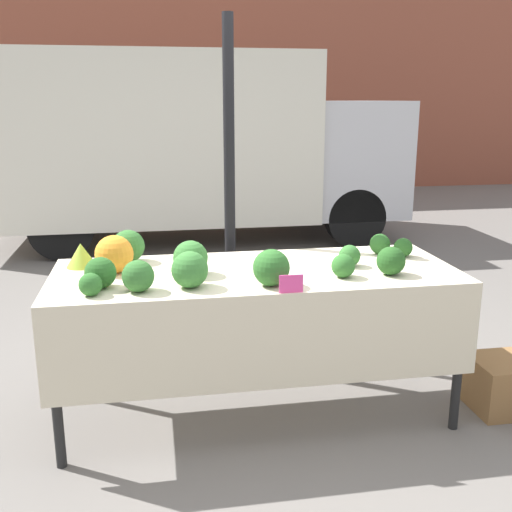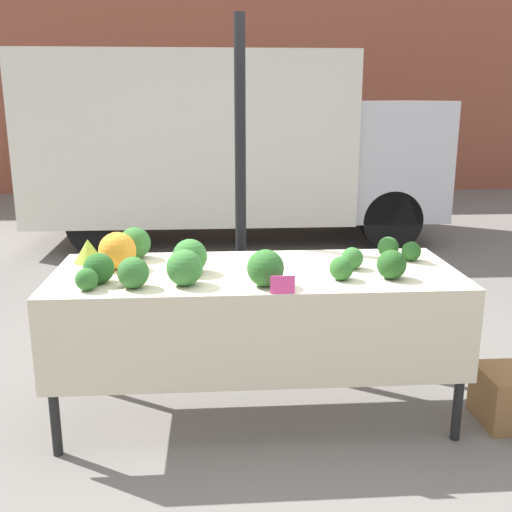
{
  "view_description": "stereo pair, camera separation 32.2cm",
  "coord_description": "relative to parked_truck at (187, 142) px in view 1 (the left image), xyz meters",
  "views": [
    {
      "loc": [
        -0.54,
        -3.07,
        1.74
      ],
      "look_at": [
        0.0,
        0.0,
        0.93
      ],
      "focal_mm": 42.0,
      "sensor_mm": 36.0,
      "label": 1
    },
    {
      "loc": [
        -0.22,
        -3.11,
        1.74
      ],
      "look_at": [
        0.0,
        0.0,
        0.93
      ],
      "focal_mm": 42.0,
      "sensor_mm": 36.0,
      "label": 2
    }
  ],
  "objects": [
    {
      "name": "broccoli_head_5",
      "position": [
        -0.54,
        -4.8,
        -0.31
      ],
      "size": [
        0.16,
        0.16,
        0.16
      ],
      "color": "#336B2D",
      "rests_on": "market_table"
    },
    {
      "name": "romanesco_head",
      "position": [
        -0.86,
        -4.29,
        -0.32
      ],
      "size": [
        0.17,
        0.17,
        0.13
      ],
      "color": "#93B238",
      "rests_on": "market_table"
    },
    {
      "name": "ground_plane",
      "position": [
        0.08,
        -4.53,
        -1.23
      ],
      "size": [
        40.0,
        40.0,
        0.0
      ],
      "primitive_type": "plane",
      "color": "slate"
    },
    {
      "name": "broccoli_head_8",
      "position": [
        -0.6,
        -4.23,
        -0.29
      ],
      "size": [
        0.18,
        0.18,
        0.18
      ],
      "color": "#336B2D",
      "rests_on": "market_table"
    },
    {
      "name": "broccoli_head_1",
      "position": [
        0.77,
        -4.73,
        -0.31
      ],
      "size": [
        0.15,
        0.15,
        0.15
      ],
      "color": "#23511E",
      "rests_on": "market_table"
    },
    {
      "name": "broccoli_head_3",
      "position": [
        -0.72,
        -4.71,
        -0.31
      ],
      "size": [
        0.15,
        0.15,
        0.15
      ],
      "color": "#285B23",
      "rests_on": "market_table"
    },
    {
      "name": "parked_truck",
      "position": [
        0.0,
        0.0,
        0.0
      ],
      "size": [
        4.97,
        1.95,
        2.28
      ],
      "color": "silver",
      "rests_on": "ground_plane"
    },
    {
      "name": "orange_cauliflower",
      "position": [
        -0.67,
        -4.44,
        -0.28
      ],
      "size": [
        0.2,
        0.2,
        0.2
      ],
      "color": "orange",
      "rests_on": "market_table"
    },
    {
      "name": "broccoli_head_4",
      "position": [
        0.11,
        -4.81,
        -0.29
      ],
      "size": [
        0.18,
        0.18,
        0.18
      ],
      "color": "#2D6628",
      "rests_on": "market_table"
    },
    {
      "name": "broccoli_head_0",
      "position": [
        0.98,
        -4.39,
        -0.33
      ],
      "size": [
        0.11,
        0.11,
        0.11
      ],
      "color": "#23511E",
      "rests_on": "market_table"
    },
    {
      "name": "broccoli_head_7",
      "position": [
        -0.27,
        -4.55,
        -0.29
      ],
      "size": [
        0.18,
        0.18,
        0.18
      ],
      "color": "#387533",
      "rests_on": "market_table"
    },
    {
      "name": "broccoli_head_9",
      "position": [
        -0.29,
        -4.77,
        -0.29
      ],
      "size": [
        0.18,
        0.18,
        0.18
      ],
      "color": "#387533",
      "rests_on": "market_table"
    },
    {
      "name": "broccoli_head_2",
      "position": [
        0.51,
        -4.74,
        -0.32
      ],
      "size": [
        0.12,
        0.12,
        0.12
      ],
      "color": "#2D6628",
      "rests_on": "market_table"
    },
    {
      "name": "tent_pole",
      "position": [
        0.03,
        -3.84,
        -0.11
      ],
      "size": [
        0.07,
        0.07,
        2.25
      ],
      "color": "black",
      "rests_on": "ground_plane"
    },
    {
      "name": "broccoli_head_10",
      "position": [
        0.61,
        -4.53,
        -0.32
      ],
      "size": [
        0.12,
        0.12,
        0.12
      ],
      "color": "#336B2D",
      "rests_on": "market_table"
    },
    {
      "name": "building_facade",
      "position": [
        0.08,
        4.3,
        1.68
      ],
      "size": [
        16.0,
        0.6,
        5.82
      ],
      "color": "brown",
      "rests_on": "ground_plane"
    },
    {
      "name": "market_table",
      "position": [
        0.08,
        -4.59,
        -0.48
      ],
      "size": [
        2.18,
        0.85,
        0.85
      ],
      "color": "beige",
      "rests_on": "ground_plane"
    },
    {
      "name": "broccoli_head_11",
      "position": [
        0.87,
        -4.3,
        -0.32
      ],
      "size": [
        0.12,
        0.12,
        0.12
      ],
      "color": "#285B23",
      "rests_on": "market_table"
    },
    {
      "name": "broccoli_head_6",
      "position": [
        -0.76,
        -4.82,
        -0.33
      ],
      "size": [
        0.11,
        0.11,
        0.11
      ],
      "color": "#2D6628",
      "rests_on": "market_table"
    },
    {
      "name": "price_sign",
      "position": [
        0.18,
        -4.94,
        -0.34
      ],
      "size": [
        0.12,
        0.01,
        0.09
      ],
      "color": "#EF4793",
      "rests_on": "market_table"
    }
  ]
}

